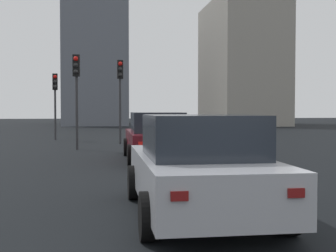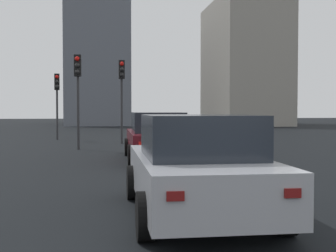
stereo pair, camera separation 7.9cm
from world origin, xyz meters
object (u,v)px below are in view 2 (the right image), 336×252
at_px(traffic_light_near_left, 57,92).
at_px(traffic_light_near_right, 78,81).
at_px(traffic_light_far_left, 122,84).
at_px(car_silver_second, 197,167).
at_px(car_maroon_lead, 157,137).

bearing_deg(traffic_light_near_left, traffic_light_near_right, 6.39).
bearing_deg(traffic_light_near_right, traffic_light_far_left, 151.76).
relative_size(car_silver_second, traffic_light_near_left, 1.22).
distance_m(traffic_light_near_left, traffic_light_far_left, 4.91).
distance_m(car_maroon_lead, car_silver_second, 7.98).
height_order(car_maroon_lead, car_silver_second, car_silver_second).
distance_m(car_maroon_lead, traffic_light_far_left, 7.55).
distance_m(car_silver_second, traffic_light_near_left, 19.19).
bearing_deg(car_maroon_lead, car_silver_second, 178.70).
height_order(car_maroon_lead, traffic_light_far_left, traffic_light_far_left).
height_order(traffic_light_near_right, traffic_light_far_left, traffic_light_far_left).
relative_size(traffic_light_near_right, traffic_light_far_left, 0.97).
height_order(traffic_light_near_left, traffic_light_near_right, traffic_light_near_right).
bearing_deg(traffic_light_far_left, traffic_light_near_left, -139.22).
distance_m(car_maroon_lead, traffic_light_near_left, 11.68).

